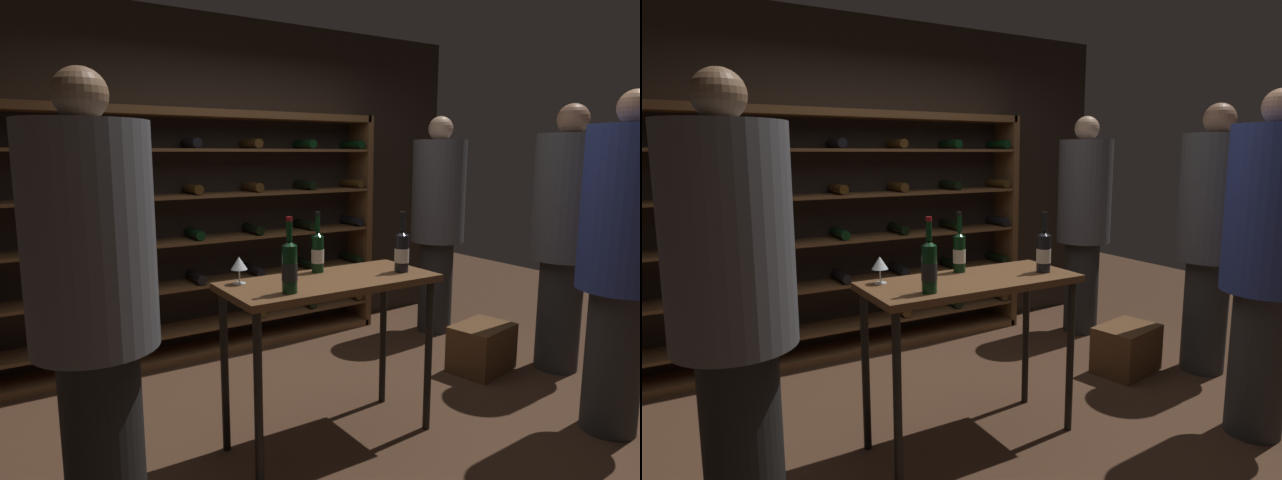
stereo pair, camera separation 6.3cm
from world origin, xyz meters
TOP-DOWN VIEW (x-y plane):
  - ground_plane at (0.00, 0.00)m, footprint 9.63×9.63m
  - back_wall at (0.00, 1.81)m, footprint 4.76×0.10m
  - wine_rack at (-0.37, 1.60)m, footprint 3.36×0.32m
  - tasting_table at (-0.20, -0.10)m, footprint 1.21×0.53m
  - person_guest_plum_blouse at (1.87, -0.16)m, footprint 0.49×0.50m
  - person_bystander_dark_jacket at (1.28, -0.91)m, footprint 0.48×0.48m
  - person_guest_khaki at (1.71, 1.01)m, footprint 0.48×0.48m
  - person_host_in_suit at (-1.45, -0.24)m, footprint 0.51×0.51m
  - wine_crate at (1.34, 0.12)m, footprint 0.54×0.43m
  - wine_bottle_gold_foil at (-0.17, 0.08)m, footprint 0.07×0.07m
  - wine_bottle_amber_reserve at (0.25, -0.18)m, footprint 0.09×0.09m
  - wine_bottle_black_capsule at (-0.54, -0.25)m, footprint 0.08×0.08m
  - wine_glass_stemmed_left at (-0.68, 0.06)m, footprint 0.09×0.09m

SIDE VIEW (x-z plane):
  - ground_plane at x=0.00m, z-range 0.00..0.00m
  - wine_crate at x=1.34m, z-range 0.00..0.36m
  - tasting_table at x=-0.20m, z-range 0.36..1.32m
  - wine_rack at x=-0.37m, z-range -0.01..1.98m
  - wine_glass_stemmed_left at x=-0.68m, z-range 1.00..1.14m
  - wine_bottle_gold_foil at x=-0.17m, z-range 0.91..1.26m
  - wine_bottle_amber_reserve at x=0.25m, z-range 0.91..1.27m
  - person_guest_khaki at x=1.71m, z-range 0.10..2.08m
  - person_host_in_suit at x=-1.45m, z-range 0.10..2.09m
  - wine_bottle_black_capsule at x=-0.54m, z-range 0.91..1.29m
  - person_guest_plum_blouse at x=1.87m, z-range 0.10..2.11m
  - person_bystander_dark_jacket at x=1.28m, z-range 0.11..2.11m
  - back_wall at x=0.00m, z-range 0.00..2.77m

